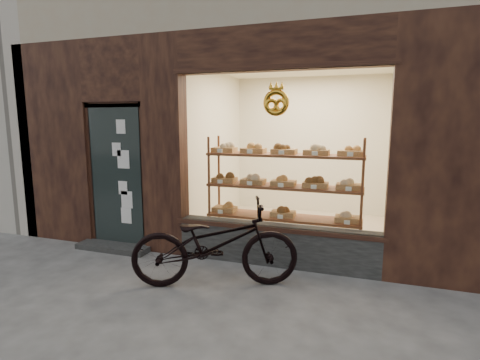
% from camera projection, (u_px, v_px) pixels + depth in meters
% --- Properties ---
extents(ground, '(90.00, 90.00, 0.00)m').
position_uv_depth(ground, '(168.00, 346.00, 3.25)').
color(ground, '#474747').
extents(display_shelf, '(2.20, 0.45, 1.70)m').
position_uv_depth(display_shelf, '(283.00, 194.00, 5.34)').
color(display_shelf, brown).
rests_on(display_shelf, ground).
extents(bicycle, '(2.05, 1.35, 1.02)m').
position_uv_depth(bicycle, '(215.00, 244.00, 4.36)').
color(bicycle, black).
rests_on(bicycle, ground).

